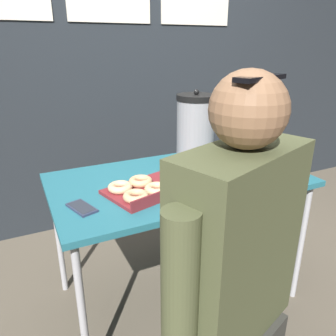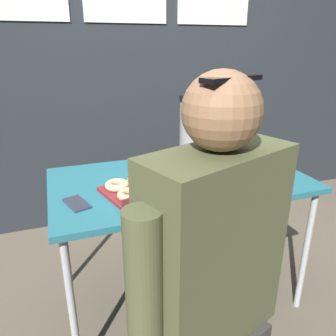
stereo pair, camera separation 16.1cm
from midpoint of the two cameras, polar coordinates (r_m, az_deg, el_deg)
The scene contains 7 objects.
ground_plane at distance 2.04m, azimuth 4.13°, elevation -20.89°, with size 12.00×12.00×0.00m, color brown.
back_wall at distance 2.56m, azimuth -5.36°, elevation 18.16°, with size 6.00×0.11×2.47m.
folding_table at distance 1.67m, azimuth 4.72°, elevation -3.35°, with size 1.26×0.72×0.73m.
donut_box at distance 1.49m, azimuth -1.07°, elevation -3.42°, with size 0.43×0.35×0.05m.
coffee_urn at distance 1.70m, azimuth 8.03°, elevation 5.89°, with size 0.20×0.23×0.42m.
cell_phone at distance 1.41m, azimuth -12.52°, elevation -6.10°, with size 0.11×0.16×0.01m.
person_seated at distance 1.13m, azimuth 11.87°, elevation -20.80°, with size 0.58×0.35×1.30m.
Camera 2 is at (-0.57, -1.42, 1.36)m, focal length 35.00 mm.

